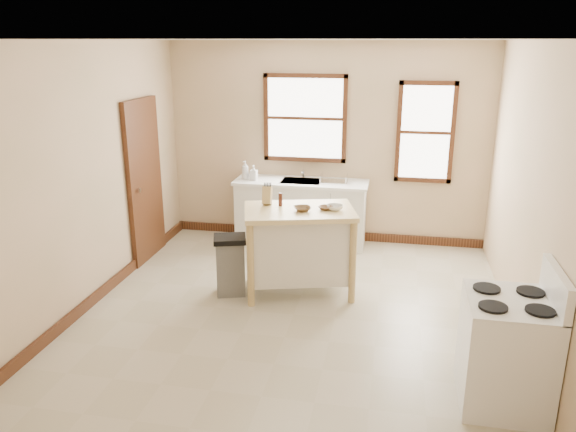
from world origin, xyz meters
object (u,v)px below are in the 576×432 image
object	(u,v)px
bowl_a	(302,209)
bowl_c	(335,208)
kitchen_island	(299,251)
dish_rack	(334,179)
pepper_grinder	(280,200)
trash_bin	(231,265)
gas_stove	(507,336)
knife_block	(267,196)
bowl_b	(325,208)
soap_bottle_b	(254,173)
soap_bottle_a	(245,170)

from	to	relation	value
bowl_a	bowl_c	world-z (taller)	bowl_c
bowl_c	kitchen_island	bearing A→B (deg)	-173.75
dish_rack	pepper_grinder	xyz separation A→B (m)	(-0.44, -1.52, 0.10)
pepper_grinder	bowl_a	distance (m)	0.31
dish_rack	trash_bin	world-z (taller)	dish_rack
bowl_c	gas_stove	world-z (taller)	gas_stove
knife_block	trash_bin	xyz separation A→B (m)	(-0.36, -0.32, -0.75)
knife_block	bowl_b	world-z (taller)	knife_block
pepper_grinder	gas_stove	size ratio (longest dim) A/B	0.13
bowl_b	gas_stove	xyz separation A→B (m)	(1.67, -1.79, -0.43)
kitchen_island	bowl_a	size ratio (longest dim) A/B	6.44
kitchen_island	bowl_a	bearing A→B (deg)	-66.72
dish_rack	knife_block	distance (m)	1.62
soap_bottle_b	trash_bin	world-z (taller)	soap_bottle_b
dish_rack	gas_stove	distance (m)	3.80
knife_block	bowl_a	distance (m)	0.47
bowl_b	kitchen_island	bearing A→B (deg)	-171.93
dish_rack	bowl_c	world-z (taller)	bowl_c
bowl_c	trash_bin	xyz separation A→B (m)	(-1.14, -0.26, -0.68)
soap_bottle_b	gas_stove	world-z (taller)	gas_stove
soap_bottle_b	bowl_b	xyz separation A→B (m)	(1.20, -1.49, -0.01)
trash_bin	gas_stove	bearing A→B (deg)	-46.48
soap_bottle_a	gas_stove	xyz separation A→B (m)	(3.00, -3.30, -0.47)
bowl_c	soap_bottle_a	bearing A→B (deg)	133.45
knife_block	pepper_grinder	distance (m)	0.16
knife_block	trash_bin	distance (m)	0.89
dish_rack	bowl_a	size ratio (longest dim) A/B	1.96
trash_bin	gas_stove	distance (m)	3.12
soap_bottle_b	dish_rack	size ratio (longest dim) A/B	0.56
pepper_grinder	bowl_b	bearing A→B (deg)	-4.90
pepper_grinder	bowl_b	distance (m)	0.53
pepper_grinder	bowl_c	xyz separation A→B (m)	(0.62, -0.04, -0.05)
gas_stove	dish_rack	bearing A→B (deg)	117.63
pepper_grinder	bowl_c	bearing A→B (deg)	-3.90
soap_bottle_b	gas_stove	bearing A→B (deg)	-44.64
gas_stove	soap_bottle_a	bearing A→B (deg)	132.29
dish_rack	bowl_c	bearing A→B (deg)	-59.12
knife_block	bowl_b	bearing A→B (deg)	-6.90
soap_bottle_b	knife_block	distance (m)	1.52
soap_bottle_b	bowl_a	bearing A→B (deg)	-54.75
soap_bottle_b	pepper_grinder	size ratio (longest dim) A/B	1.38
pepper_grinder	trash_bin	distance (m)	0.94
soap_bottle_b	trash_bin	xyz separation A→B (m)	(0.16, -1.75, -0.68)
soap_bottle_a	bowl_b	bearing A→B (deg)	-29.02
bowl_c	gas_stove	xyz separation A→B (m)	(1.57, -1.79, -0.44)
gas_stove	trash_bin	bearing A→B (deg)	150.55
soap_bottle_a	soap_bottle_b	size ratio (longest dim) A/B	1.25
soap_bottle_b	bowl_b	distance (m)	1.92
trash_bin	gas_stove	world-z (taller)	gas_stove
soap_bottle_a	bowl_a	distance (m)	1.95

